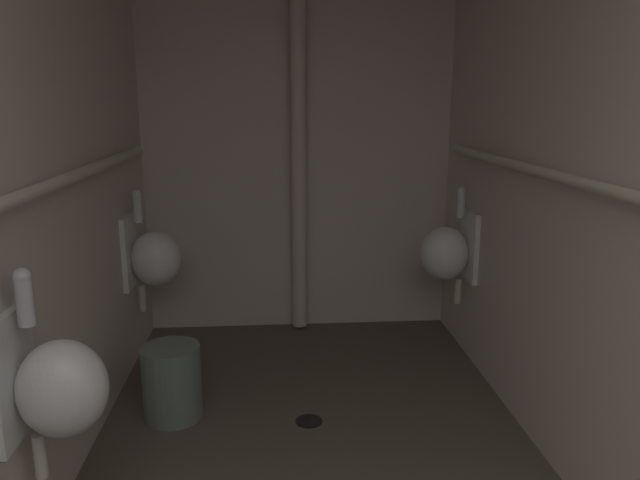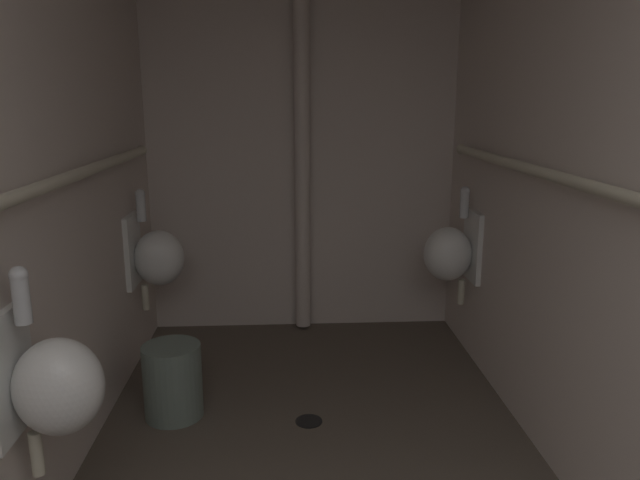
{
  "view_description": "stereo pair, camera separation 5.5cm",
  "coord_description": "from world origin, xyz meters",
  "px_view_note": "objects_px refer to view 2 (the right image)",
  "views": [
    {
      "loc": [
        -0.17,
        0.34,
        1.63
      ],
      "look_at": [
        0.05,
        3.15,
        0.96
      ],
      "focal_mm": 33.9,
      "sensor_mm": 36.0,
      "label": 1
    },
    {
      "loc": [
        -0.12,
        0.34,
        1.63
      ],
      "look_at": [
        0.05,
        3.15,
        0.96
      ],
      "focal_mm": 33.9,
      "sensor_mm": 36.0,
      "label": 2
    }
  ],
  "objects_px": {
    "waste_bin": "(173,381)",
    "standpipe_back_wall": "(303,140)",
    "urinal_left_far": "(155,256)",
    "urinal_right_mid": "(451,252)",
    "floor_drain": "(309,421)",
    "urinal_left_mid": "(52,384)"
  },
  "relations": [
    {
      "from": "urinal_right_mid",
      "to": "floor_drain",
      "type": "relative_size",
      "value": 5.39
    },
    {
      "from": "standpipe_back_wall",
      "to": "urinal_left_mid",
      "type": "bearing_deg",
      "value": -112.68
    },
    {
      "from": "standpipe_back_wall",
      "to": "floor_drain",
      "type": "xyz_separation_m",
      "value": [
        -0.02,
        -1.3,
        -1.34
      ]
    },
    {
      "from": "urinal_left_mid",
      "to": "standpipe_back_wall",
      "type": "xyz_separation_m",
      "value": [
        0.92,
        2.2,
        0.66
      ]
    },
    {
      "from": "urinal_left_mid",
      "to": "urinal_right_mid",
      "type": "distance_m",
      "value": 2.49
    },
    {
      "from": "urinal_right_mid",
      "to": "waste_bin",
      "type": "bearing_deg",
      "value": -157.26
    },
    {
      "from": "urinal_left_far",
      "to": "waste_bin",
      "type": "height_order",
      "value": "urinal_left_far"
    },
    {
      "from": "waste_bin",
      "to": "urinal_left_mid",
      "type": "bearing_deg",
      "value": -101.31
    },
    {
      "from": "floor_drain",
      "to": "waste_bin",
      "type": "bearing_deg",
      "value": 171.31
    },
    {
      "from": "urinal_left_far",
      "to": "urinal_right_mid",
      "type": "height_order",
      "value": "same"
    },
    {
      "from": "standpipe_back_wall",
      "to": "urinal_right_mid",
      "type": "bearing_deg",
      "value": -29.41
    },
    {
      "from": "urinal_left_far",
      "to": "standpipe_back_wall",
      "type": "distance_m",
      "value": 1.24
    },
    {
      "from": "urinal_left_mid",
      "to": "standpipe_back_wall",
      "type": "height_order",
      "value": "standpipe_back_wall"
    },
    {
      "from": "urinal_left_mid",
      "to": "floor_drain",
      "type": "bearing_deg",
      "value": 44.66
    },
    {
      "from": "urinal_right_mid",
      "to": "standpipe_back_wall",
      "type": "bearing_deg",
      "value": 150.59
    },
    {
      "from": "urinal_right_mid",
      "to": "urinal_left_mid",
      "type": "bearing_deg",
      "value": -137.41
    },
    {
      "from": "urinal_left_mid",
      "to": "urinal_left_far",
      "type": "bearing_deg",
      "value": 90.0
    },
    {
      "from": "urinal_left_far",
      "to": "waste_bin",
      "type": "relative_size",
      "value": 1.93
    },
    {
      "from": "waste_bin",
      "to": "standpipe_back_wall",
      "type": "bearing_deg",
      "value": 59.04
    },
    {
      "from": "floor_drain",
      "to": "standpipe_back_wall",
      "type": "bearing_deg",
      "value": 89.31
    },
    {
      "from": "standpipe_back_wall",
      "to": "floor_drain",
      "type": "height_order",
      "value": "standpipe_back_wall"
    },
    {
      "from": "urinal_left_far",
      "to": "urinal_right_mid",
      "type": "bearing_deg",
      "value": -0.23
    }
  ]
}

